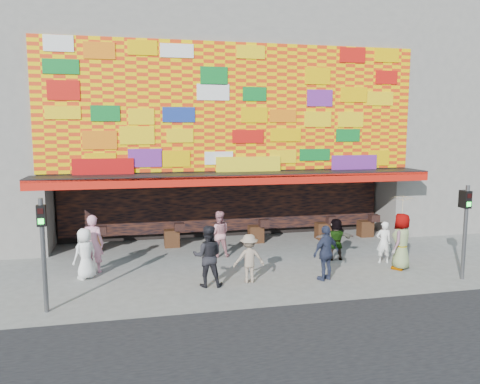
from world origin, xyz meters
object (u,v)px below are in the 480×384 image
at_px(ped_a, 85,254).
at_px(ped_d, 249,258).
at_px(ped_e, 326,253).
at_px(ped_g, 402,241).
at_px(signal_right, 466,221).
at_px(ped_h, 384,242).
at_px(ped_c, 208,256).
at_px(ped_i, 219,234).
at_px(signal_left, 43,242).
at_px(ped_b, 93,244).
at_px(ped_f, 336,239).
at_px(parasol, 403,207).

distance_m(ped_a, ped_d, 5.19).
xyz_separation_m(ped_a, ped_e, (7.39, -1.77, 0.06)).
xyz_separation_m(ped_a, ped_g, (10.35, -1.23, 0.14)).
relative_size(signal_right, ped_h, 2.01).
bearing_deg(ped_c, ped_i, -94.78).
bearing_deg(signal_left, ped_d, 11.52).
xyz_separation_m(ped_b, ped_c, (3.50, -2.17, -0.04)).
bearing_deg(ped_c, ped_b, -20.94).
bearing_deg(ped_d, ped_f, -153.15).
bearing_deg(ped_b, ped_c, 161.08).
bearing_deg(ped_a, ped_b, -147.62).
relative_size(signal_left, ped_h, 2.01).
bearing_deg(signal_right, ped_i, 148.74).
xyz_separation_m(ped_f, ped_h, (1.50, -0.74, -0.02)).
bearing_deg(parasol, ped_e, -169.59).
bearing_deg(ped_i, ped_e, 136.82).
relative_size(ped_c, parasol, 1.04).
xyz_separation_m(signal_left, ped_b, (0.91, 3.27, -0.89)).
height_order(ped_a, ped_c, ped_c).
xyz_separation_m(ped_b, parasol, (10.16, -1.87, 1.15)).
bearing_deg(ped_b, signal_right, 177.02).
height_order(ped_b, ped_i, ped_b).
distance_m(ped_c, parasol, 6.77).
relative_size(signal_left, ped_e, 1.71).
xyz_separation_m(ped_d, parasol, (5.36, 0.23, 1.36)).
relative_size(signal_right, parasol, 1.67).
height_order(ped_b, ped_c, ped_b).
xyz_separation_m(ped_d, ped_e, (2.41, -0.31, 0.12)).
xyz_separation_m(ped_f, parasol, (1.70, -1.53, 1.35)).
bearing_deg(ped_a, ped_e, 125.24).
relative_size(ped_d, ped_i, 0.89).
height_order(signal_right, ped_h, signal_right).
xyz_separation_m(signal_left, parasol, (11.07, 1.40, 0.26)).
distance_m(signal_right, ped_d, 6.88).
height_order(signal_right, ped_f, signal_right).
bearing_deg(parasol, ped_f, 138.00).
bearing_deg(ped_f, ped_c, 25.43).
xyz_separation_m(ped_e, ped_h, (2.75, 1.33, -0.13)).
height_order(signal_left, ped_f, signal_left).
height_order(signal_left, ped_e, signal_left).
distance_m(ped_c, ped_h, 6.55).
bearing_deg(ped_d, parasol, -176.36).
height_order(ped_f, ped_g, ped_g).
relative_size(ped_g, parasol, 1.07).
bearing_deg(ped_f, ped_b, 2.88).
relative_size(ped_f, ped_i, 0.89).
bearing_deg(parasol, ped_h, 104.44).
distance_m(ped_b, ped_e, 7.60).
bearing_deg(ped_h, ped_i, -12.41).
bearing_deg(signal_right, ped_b, 164.13).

